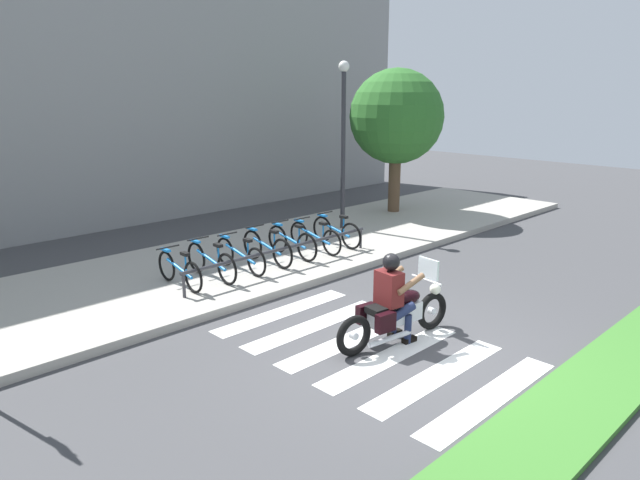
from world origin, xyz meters
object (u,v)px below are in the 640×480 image
Objects in this scene: motorcycle at (396,314)px; bicycle_3 at (267,248)px; street_lamp at (343,132)px; bike_rack at (284,250)px; bicycle_5 at (315,237)px; bicycle_0 at (179,270)px; tree_near_rack at (396,117)px; bicycle_2 at (240,255)px; bicycle_4 at (292,242)px; rider at (393,292)px; bicycle_1 at (211,262)px; bicycle_6 at (336,231)px.

motorcycle is 1.35× the size of bicycle_3.
bike_rack is at bearing -154.24° from street_lamp.
bicycle_3 reaches higher than bicycle_5.
bicycle_5 is at bearing 0.01° from bicycle_0.
bicycle_3 is 6.88m from tree_near_rack.
bicycle_4 is at bearing -0.05° from bicycle_2.
street_lamp is at bearing -171.54° from tree_near_rack.
rider is at bearing -130.29° from street_lamp.
bicycle_1 is 1.05× the size of bicycle_4.
bicycle_4 is 1.02× the size of bicycle_6.
rider reaches higher than bicycle_2.
rider is at bearing -126.43° from bicycle_6.
bicycle_0 is 0.98× the size of bicycle_6.
bicycle_0 is at bearing -179.98° from bicycle_2.
tree_near_rack is at bearing 18.71° from bike_rack.
tree_near_rack is at bearing 8.46° from street_lamp.
tree_near_rack is (7.64, 1.56, 2.46)m from bicycle_1.
bicycle_0 is at bearing -169.44° from tree_near_rack.
bike_rack is at bearing -161.29° from tree_near_rack.
tree_near_rack is at bearing 14.02° from bicycle_3.
bicycle_1 is 1.03× the size of bicycle_3.
motorcycle is at bearing -73.20° from bicycle_0.
bicycle_3 is at bearing 90.00° from bike_rack.
bicycle_0 is at bearing -179.99° from bicycle_5.
motorcycle is at bearing -103.47° from bike_rack.
motorcycle is 9.44m from tree_near_rack.
bike_rack is at bearing -38.29° from bicycle_2.
rider is 4.45m from bicycle_4.
rider is at bearing -102.78° from bicycle_3.
street_lamp reaches higher than bicycle_1.
rider reaches higher than bicycle_4.
bicycle_6 is at bearing 0.00° from bicycle_4.
rider is 0.85× the size of bicycle_2.
bicycle_0 is at bearing 179.98° from bicycle_1.
bicycle_2 is 1.03× the size of bicycle_4.
bicycle_1 is 0.70m from bicycle_2.
bicycle_1 reaches higher than bicycle_5.
bike_rack is at bearing 75.31° from rider.
bicycle_6 is (3.52, -0.00, 0.00)m from bicycle_1.
motorcycle is 4.15m from bicycle_2.
bicycle_5 is (3.52, 0.00, 0.00)m from bicycle_0.
tree_near_rack is at bearing 38.79° from motorcycle.
bicycle_4 is (1.56, 4.14, 0.05)m from motorcycle.
bicycle_2 is 0.38× the size of street_lamp.
bicycle_4 is 0.37× the size of tree_near_rack.
tree_near_rack is (4.83, 1.55, 2.47)m from bicycle_5.
street_lamp is (2.14, 1.15, 2.20)m from bicycle_5.
bicycle_0 is 0.91× the size of bicycle_1.
rider is 0.85× the size of bicycle_5.
bicycle_0 is 0.36× the size of tree_near_rack.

